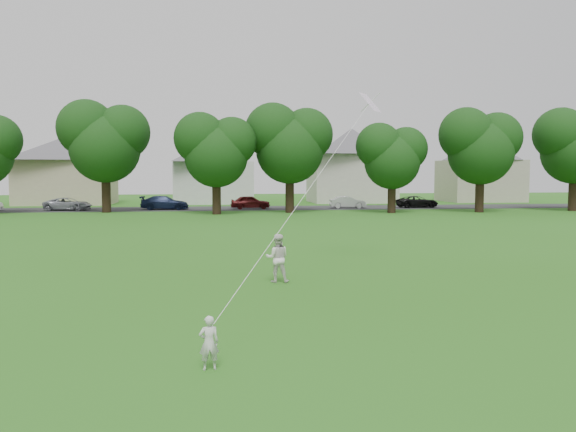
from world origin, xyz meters
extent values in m
plane|color=#275F15|center=(0.00, 0.00, 0.00)|extent=(160.00, 160.00, 0.00)
cube|color=#2D2D30|center=(0.00, 42.00, 0.01)|extent=(90.00, 7.00, 0.01)
imported|color=silver|center=(-0.03, -2.82, 0.48)|extent=(0.38, 0.28, 0.96)
imported|color=silver|center=(2.02, 4.85, 0.76)|extent=(0.80, 0.66, 1.52)
plane|color=silver|center=(5.87, 8.12, 6.04)|extent=(1.07, 1.13, 0.72)
cylinder|color=white|center=(2.92, 2.65, 3.37)|extent=(0.01, 0.01, 13.53)
cylinder|color=black|center=(-9.27, 37.96, 1.89)|extent=(0.76, 0.76, 3.78)
cylinder|color=black|center=(0.25, 34.43, 1.63)|extent=(0.72, 0.72, 3.27)
cylinder|color=black|center=(6.53, 35.62, 1.83)|extent=(0.75, 0.75, 3.65)
cylinder|color=black|center=(15.18, 34.13, 1.49)|extent=(0.70, 0.70, 2.99)
cylinder|color=black|center=(23.08, 34.01, 1.76)|extent=(0.74, 0.74, 3.53)
cylinder|color=black|center=(32.28, 34.56, 1.80)|extent=(0.75, 0.75, 3.60)
imported|color=#90929D|center=(-13.24, 41.00, 0.59)|extent=(4.36, 2.36, 1.16)
imported|color=#111A37|center=(-4.56, 41.00, 0.65)|extent=(4.49, 1.94, 1.29)
imported|color=#4D0F10|center=(3.46, 41.00, 0.65)|extent=(3.78, 1.54, 1.29)
imported|color=#AEAEAE|center=(12.97, 41.00, 0.59)|extent=(3.57, 1.46, 1.15)
imported|color=black|center=(20.05, 41.00, 0.58)|extent=(4.26, 2.25, 1.14)
cube|color=#C4B693|center=(-16.00, 52.00, 2.40)|extent=(9.69, 7.38, 4.80)
pyramid|color=#535156|center=(-16.00, 52.00, 7.44)|extent=(13.98, 13.98, 2.64)
cube|color=silver|center=(0.00, 52.00, 2.33)|extent=(8.71, 6.65, 4.67)
pyramid|color=#535156|center=(0.00, 52.00, 7.24)|extent=(12.56, 12.56, 2.57)
cube|color=beige|center=(16.00, 52.00, 2.78)|extent=(9.48, 7.21, 5.57)
pyramid|color=#535156|center=(16.00, 52.00, 8.63)|extent=(13.67, 13.67, 3.06)
cube|color=#B8B299|center=(32.00, 52.00, 2.48)|extent=(8.78, 6.88, 4.96)
pyramid|color=#535156|center=(32.00, 52.00, 7.69)|extent=(12.66, 12.66, 2.73)
camera|label=1|loc=(0.09, -12.43, 3.41)|focal=35.00mm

